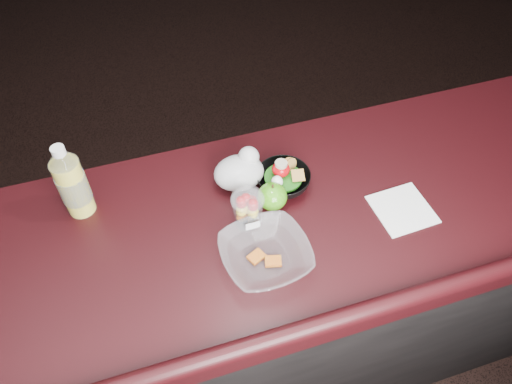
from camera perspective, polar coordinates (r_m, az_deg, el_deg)
room_shell at (r=0.64m, az=3.97°, el=19.04°), size 8.00×8.00×8.00m
counter at (r=1.84m, az=-1.58°, el=-13.32°), size 4.06×0.71×1.02m
lemonade_bottle at (r=1.46m, az=-20.21°, el=0.74°), size 0.08×0.08×0.25m
fruit_cup at (r=1.36m, az=-0.95°, el=-1.86°), size 0.09×0.09×0.13m
green_apple at (r=1.43m, az=1.87°, el=-0.51°), size 0.09×0.09×0.09m
plastic_bag at (r=1.48m, az=-1.81°, el=2.46°), size 0.15×0.12×0.11m
snack_bowl at (r=1.48m, az=3.08°, el=1.51°), size 0.18×0.18×0.09m
takeout_bowl at (r=1.32m, az=1.08°, el=-7.16°), size 0.25×0.25×0.06m
paper_napkin at (r=1.50m, az=16.38°, el=-1.91°), size 0.17×0.17×0.00m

